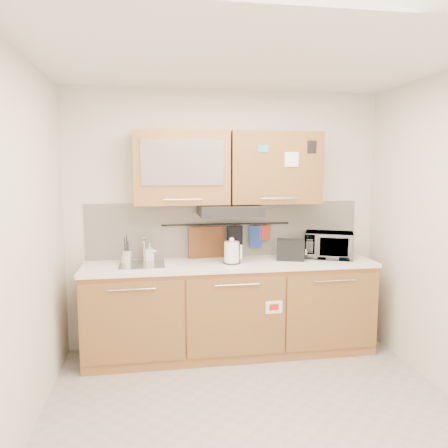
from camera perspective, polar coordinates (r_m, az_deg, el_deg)
name	(u,v)px	position (r m, az deg, el deg)	size (l,w,h in m)	color
floor	(259,420)	(3.51, 4.64, -24.11)	(3.20, 3.20, 0.00)	#9E9993
ceiling	(263,49)	(3.09, 5.17, 21.76)	(3.20, 3.20, 0.00)	white
wall_back	(226,220)	(4.49, 0.21, 0.57)	(3.20, 3.20, 0.00)	silver
wall_left	(16,252)	(3.07, -25.49, -3.28)	(3.00, 3.00, 0.00)	silver
base_cabinet	(231,313)	(4.40, 0.88, -11.56)	(2.80, 0.64, 0.88)	#AD6B3D
countertop	(231,264)	(4.26, 0.90, -5.26)	(2.82, 0.62, 0.04)	white
backsplash	(226,229)	(4.50, 0.23, -0.71)	(2.80, 0.02, 0.56)	silver
upper_cabinets	(228,168)	(4.29, 0.54, 7.35)	(1.82, 0.37, 0.70)	#AD6B3D
range_hood	(230,210)	(4.24, 0.77, 1.79)	(0.60, 0.46, 0.10)	black
sink	(142,264)	(4.21, -10.64, -5.20)	(0.42, 0.40, 0.26)	silver
utensil_rail	(226,224)	(4.45, 0.32, -0.02)	(0.02, 0.02, 1.30)	black
utensil_crock	(127,257)	(4.25, -12.56, -4.22)	(0.11, 0.11, 0.27)	silver
kettle	(232,253)	(4.18, 1.03, -3.82)	(0.19, 0.18, 0.25)	white
toaster	(291,250)	(4.39, 8.70, -3.32)	(0.31, 0.24, 0.20)	black
microwave	(329,245)	(4.57, 13.53, -2.68)	(0.47, 0.32, 0.26)	#999999
soap_bottle	(150,252)	(4.35, -9.69, -3.63)	(0.08, 0.08, 0.18)	#999999
cutting_board	(206,249)	(4.45, -2.30, -3.32)	(0.38, 0.03, 0.46)	brown
oven_mitt	(256,236)	(4.52, 4.16, -1.62)	(0.13, 0.03, 0.22)	navy
dark_pouch	(235,238)	(4.47, 1.42, -1.85)	(0.16, 0.05, 0.25)	black
pot_holder	(265,233)	(4.53, 5.35, -1.13)	(0.12, 0.02, 0.15)	#B12E17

